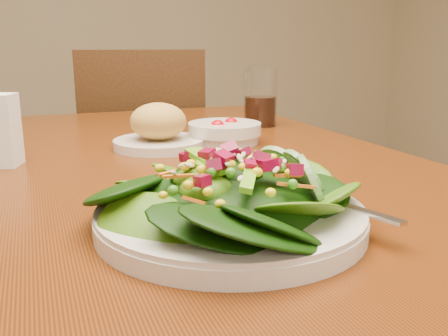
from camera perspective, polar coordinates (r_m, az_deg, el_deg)
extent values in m
cube|color=#5C2709|center=(0.87, -6.68, -0.87)|extent=(0.90, 1.40, 0.04)
cylinder|color=#3D2312|center=(1.68, 1.14, -6.64)|extent=(0.07, 0.07, 0.71)
cube|color=#3D2312|center=(1.91, -9.09, -1.61)|extent=(0.50, 0.50, 0.04)
cylinder|color=#3D2312|center=(2.16, -4.07, -5.94)|extent=(0.04, 0.04, 0.42)
cylinder|color=#3D2312|center=(2.16, -13.90, -6.39)|extent=(0.04, 0.04, 0.42)
cylinder|color=#3D2312|center=(1.82, -2.78, -9.89)|extent=(0.04, 0.04, 0.42)
cylinder|color=#3D2312|center=(1.82, -14.55, -10.44)|extent=(0.04, 0.04, 0.42)
cube|color=#3D2312|center=(1.65, -9.26, 5.02)|extent=(0.41, 0.11, 0.47)
cylinder|color=beige|center=(0.57, 0.73, -5.89)|extent=(0.31, 0.31, 0.02)
ellipsoid|color=black|center=(0.56, 0.74, -2.74)|extent=(0.21, 0.21, 0.05)
cube|color=silver|center=(0.60, 13.45, -3.88)|extent=(0.05, 0.18, 0.01)
cylinder|color=beige|center=(1.00, -7.45, 2.79)|extent=(0.18, 0.18, 0.02)
ellipsoid|color=gold|center=(0.99, -7.53, 5.35)|extent=(0.11, 0.11, 0.07)
cylinder|color=beige|center=(1.04, 0.06, 4.07)|extent=(0.15, 0.15, 0.04)
sphere|color=#C90008|center=(1.05, 0.82, 4.92)|extent=(0.03, 0.03, 0.03)
sphere|color=#C90008|center=(1.02, -0.73, 4.62)|extent=(0.03, 0.03, 0.03)
cylinder|color=silver|center=(1.25, 4.18, 8.14)|extent=(0.08, 0.08, 0.15)
cylinder|color=black|center=(1.26, 4.15, 6.49)|extent=(0.07, 0.07, 0.07)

